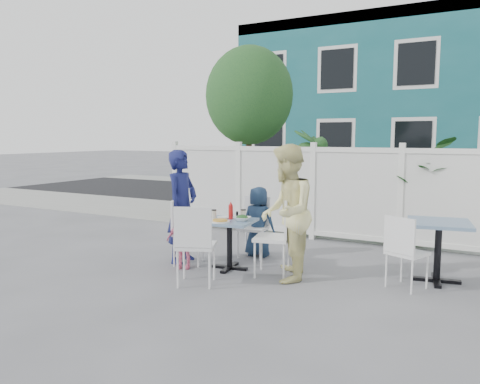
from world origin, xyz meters
The scene contains 29 objects.
ground centered at (0.00, 0.00, 0.00)m, with size 80.00×80.00×0.00m, color slate.
near_sidewalk centered at (0.00, 3.80, 0.01)m, with size 24.00×2.60×0.01m, color gray.
street centered at (0.00, 7.50, 0.00)m, with size 24.00×5.00×0.01m, color black.
far_sidewalk centered at (0.00, 10.60, 0.01)m, with size 24.00×1.60×0.01m, color gray.
building centered at (-0.50, 14.00, 3.00)m, with size 11.00×6.00×6.00m.
fence_back centered at (0.10, 2.40, 0.78)m, with size 5.86×0.08×1.60m.
tree centered at (-1.60, 3.30, 2.59)m, with size 1.80×1.62×3.59m.
utility_cabinet centered at (-2.53, 4.00, 0.60)m, with size 0.65×0.46×1.20m, color gold.
potted_shrub_a centered at (-0.12, 3.10, 0.95)m, with size 1.07×1.07×1.90m, color #19401F.
potted_shrub_b centered at (1.58, 3.00, 0.89)m, with size 1.60×1.39×1.78m, color #19401F.
main_table centered at (-0.26, 0.11, 0.52)m, with size 0.71×0.71×0.67m.
spare_table centered at (2.26, 0.82, 0.58)m, with size 0.82×0.82×0.75m.
chair_left centered at (-0.97, 0.05, 0.53)m, with size 0.53×0.53×0.91m.
chair_right centered at (0.44, 0.15, 0.58)m, with size 0.53×0.54×1.00m.
chair_back centered at (-0.28, 0.91, 0.51)m, with size 0.44×0.42×0.88m.
chair_near centered at (-0.27, -0.72, 0.57)m, with size 0.57×0.56×0.97m.
chair_spare centered at (1.94, 0.34, 0.50)m, with size 0.51×0.50×0.86m.
man centered at (-1.05, 0.14, 0.80)m, with size 0.58×0.38×1.59m, color navy.
woman centered at (0.58, 0.04, 0.85)m, with size 0.82×0.64×1.69m, color #EFE253.
boy centered at (-0.22, 0.92, 0.52)m, with size 0.51×0.33×1.04m, color #1A2E4A.
toddler centered at (-0.84, -0.14, 0.38)m, with size 0.45×0.19×0.77m, color pink.
plate_main centered at (-0.30, -0.07, 0.68)m, with size 0.26×0.26×0.02m, color white.
plate_side centered at (-0.41, 0.23, 0.68)m, with size 0.20×0.20×0.01m, color white.
salad_bowl centered at (-0.09, 0.15, 0.70)m, with size 0.22×0.22×0.05m, color white.
coffee_cup_a centered at (-0.48, 0.06, 0.73)m, with size 0.08×0.08×0.12m, color beige.
coffee_cup_b centered at (-0.17, 0.34, 0.72)m, with size 0.07×0.07×0.11m, color beige.
ketchup_bottle centered at (-0.28, 0.18, 0.77)m, with size 0.06×0.06×0.19m, color red.
salt_shaker centered at (-0.36, 0.36, 0.71)m, with size 0.03×0.03×0.08m, color white.
pepper_shaker centered at (-0.29, 0.38, 0.71)m, with size 0.03×0.03×0.08m, color black.
Camera 1 is at (2.76, -5.24, 1.78)m, focal length 35.00 mm.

